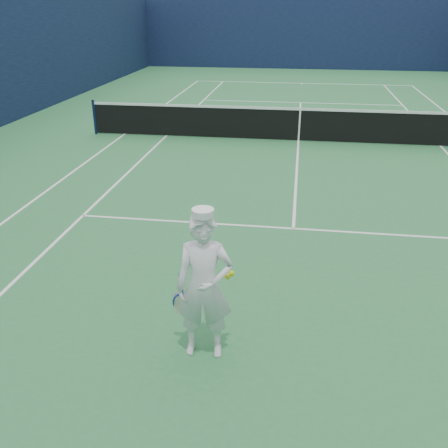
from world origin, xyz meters
name	(u,v)px	position (x,y,z in m)	size (l,w,h in m)	color
ground	(298,142)	(0.00, 0.00, 0.00)	(80.00, 80.00, 0.00)	#2A6F3C
court_markings	(298,141)	(0.00, 0.00, 0.00)	(11.03, 23.83, 0.01)	white
windscreen_fence	(303,73)	(0.00, 0.00, 2.00)	(20.12, 36.12, 4.00)	#10193A
tennis_net	(300,123)	(0.00, 0.00, 0.55)	(12.88, 0.09, 1.07)	#141E4C
tennis_player	(204,286)	(-0.97, -10.13, 0.90)	(0.79, 0.49, 1.85)	white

